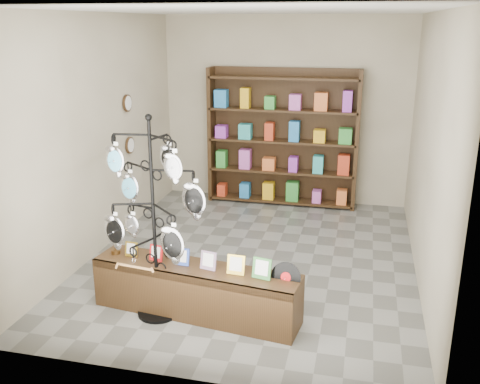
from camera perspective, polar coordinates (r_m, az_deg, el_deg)
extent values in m
plane|color=slate|center=(6.88, 1.33, -7.07)|extent=(5.00, 5.00, 0.00)
plane|color=#BFB59A|center=(8.82, 4.82, 8.61)|extent=(4.00, 0.00, 4.00)
plane|color=#BFB59A|center=(4.08, -5.85, -2.15)|extent=(4.00, 0.00, 4.00)
plane|color=#BFB59A|center=(7.08, -14.72, 5.86)|extent=(0.00, 5.00, 5.00)
plane|color=#BFB59A|center=(6.31, 19.54, 4.04)|extent=(0.00, 5.00, 5.00)
plane|color=white|center=(6.25, 1.54, 18.79)|extent=(5.00, 5.00, 0.00)
cylinder|color=black|center=(5.72, -8.68, -12.57)|extent=(0.51, 0.51, 0.03)
cylinder|color=black|center=(5.29, -9.17, -3.20)|extent=(0.04, 0.04, 2.02)
sphere|color=black|center=(5.02, -9.75, 7.85)|extent=(0.07, 0.07, 0.07)
ellipsoid|color=silver|center=(5.59, -7.74, -6.11)|extent=(0.11, 0.06, 0.21)
cube|color=tan|center=(5.25, -11.22, -7.82)|extent=(0.38, 0.07, 0.04)
cube|color=black|center=(5.56, -4.73, -10.42)|extent=(2.20, 0.72, 0.53)
cube|color=yellow|center=(5.74, -11.51, -6.00)|extent=(0.14, 0.07, 0.16)
cube|color=red|center=(5.59, -8.93, -6.43)|extent=(0.15, 0.07, 0.17)
cube|color=#263FA5|center=(5.46, -6.23, -6.87)|extent=(0.16, 0.07, 0.18)
cube|color=#E54C33|center=(5.34, -3.39, -7.32)|extent=(0.17, 0.08, 0.19)
cube|color=yellow|center=(5.24, -0.42, -7.76)|extent=(0.18, 0.08, 0.20)
cube|color=#337233|center=(5.15, 2.35, -8.15)|extent=(0.19, 0.08, 0.21)
cylinder|color=black|center=(5.17, 4.91, -9.02)|extent=(0.30, 0.10, 0.29)
cylinder|color=red|center=(5.17, 4.91, -9.04)|extent=(0.10, 0.04, 0.10)
cylinder|color=#4C3215|center=(5.86, -13.11, -6.21)|extent=(0.10, 0.10, 0.04)
cylinder|color=#4C3215|center=(5.83, -13.17, -5.42)|extent=(0.02, 0.02, 0.14)
sphere|color=#FFBF59|center=(5.79, -13.23, -4.53)|extent=(0.05, 0.05, 0.05)
cube|color=black|center=(8.83, 4.69, 5.99)|extent=(2.40, 0.04, 2.20)
cube|color=black|center=(8.93, -3.01, 6.15)|extent=(0.06, 0.36, 2.20)
cube|color=black|center=(8.58, 12.37, 5.30)|extent=(0.06, 0.36, 2.20)
cube|color=black|center=(8.95, 4.37, -0.81)|extent=(2.36, 0.36, 0.04)
cube|color=black|center=(8.81, 4.44, 2.28)|extent=(2.36, 0.36, 0.03)
cube|color=black|center=(8.69, 4.52, 5.46)|extent=(2.36, 0.36, 0.04)
cube|color=black|center=(8.60, 4.60, 8.72)|extent=(2.36, 0.36, 0.04)
cube|color=black|center=(8.53, 4.69, 12.04)|extent=(2.36, 0.36, 0.04)
cylinder|color=black|center=(7.72, -11.94, 9.26)|extent=(0.03, 0.24, 0.24)
cylinder|color=black|center=(7.82, -11.66, 4.91)|extent=(0.03, 0.24, 0.24)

